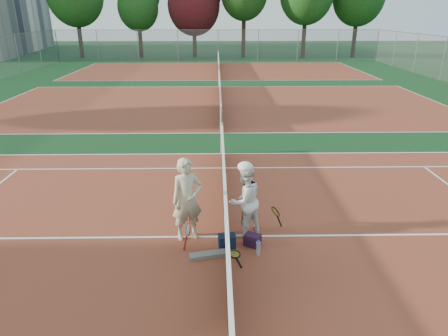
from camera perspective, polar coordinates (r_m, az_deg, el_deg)
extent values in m
plane|color=#0E3517|center=(8.83, 0.17, -9.77)|extent=(130.00, 130.00, 0.00)
cube|color=brown|center=(8.83, 0.17, -9.75)|extent=(23.77, 10.97, 0.01)
cube|color=brown|center=(21.55, -0.58, 9.09)|extent=(23.77, 10.97, 0.01)
cube|color=brown|center=(34.86, -0.77, 13.78)|extent=(23.77, 10.97, 0.01)
imported|color=#C3B997|center=(8.42, -5.29, -4.51)|extent=(0.77, 0.64, 1.81)
imported|color=white|center=(8.55, 2.94, -4.67)|extent=(1.01, 0.97, 1.64)
cube|color=black|center=(8.42, 0.41, -10.38)|extent=(0.38, 0.28, 0.27)
cube|color=black|center=(8.47, 4.09, -10.25)|extent=(0.39, 0.35, 0.26)
cube|color=#67615D|center=(8.17, -2.05, -12.27)|extent=(0.84, 0.36, 0.09)
cylinder|color=#C9E5FF|center=(8.18, 4.92, -11.40)|extent=(0.09, 0.09, 0.30)
cylinder|color=#382314|center=(47.61, -19.94, 17.71)|extent=(0.44, 0.44, 5.15)
cylinder|color=#382314|center=(46.18, -11.87, 17.75)|extent=(0.44, 0.44, 4.09)
ellipsoid|color=#154614|center=(46.12, -12.18, 21.55)|extent=(4.27, 4.27, 4.91)
cylinder|color=#382314|center=(45.64, -4.24, 18.21)|extent=(0.44, 0.44, 4.30)
ellipsoid|color=#470F14|center=(45.58, -4.36, 22.26)|extent=(5.53, 5.53, 6.36)
cylinder|color=#382314|center=(45.03, 2.82, 18.79)|extent=(0.44, 0.44, 5.22)
cylinder|color=#382314|center=(45.46, 11.37, 18.44)|extent=(0.44, 0.44, 5.20)
cylinder|color=#382314|center=(47.74, 18.19, 17.83)|extent=(0.44, 0.44, 5.00)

